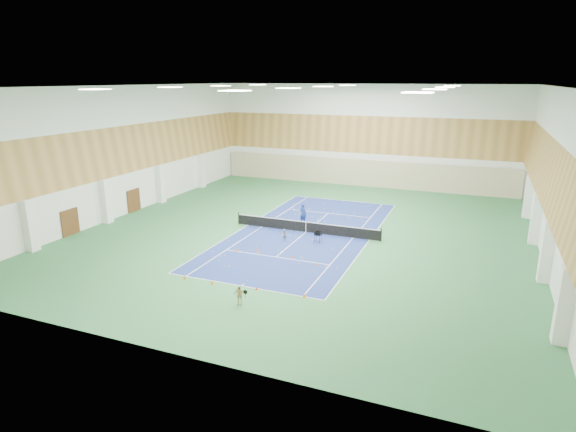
{
  "coord_description": "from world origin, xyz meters",
  "views": [
    {
      "loc": [
        13.15,
        -36.64,
        12.58
      ],
      "look_at": [
        -0.67,
        -2.39,
        2.0
      ],
      "focal_mm": 30.0,
      "sensor_mm": 36.0,
      "label": 1
    }
  ],
  "objects_px": {
    "coach": "(303,214)",
    "ball_cart": "(318,237)",
    "tennis_net": "(306,226)",
    "child_apron": "(239,295)",
    "child_court": "(285,235)"
  },
  "relations": [
    {
      "from": "coach",
      "to": "child_apron",
      "type": "height_order",
      "value": "coach"
    },
    {
      "from": "coach",
      "to": "child_apron",
      "type": "bearing_deg",
      "value": 112.56
    },
    {
      "from": "coach",
      "to": "tennis_net",
      "type": "bearing_deg",
      "value": 130.82
    },
    {
      "from": "tennis_net",
      "to": "coach",
      "type": "height_order",
      "value": "coach"
    },
    {
      "from": "coach",
      "to": "child_court",
      "type": "distance_m",
      "value": 4.99
    },
    {
      "from": "tennis_net",
      "to": "coach",
      "type": "xyz_separation_m",
      "value": [
        -1.1,
        2.28,
        0.39
      ]
    },
    {
      "from": "tennis_net",
      "to": "child_apron",
      "type": "distance_m",
      "value": 14.24
    },
    {
      "from": "coach",
      "to": "child_apron",
      "type": "distance_m",
      "value": 16.63
    },
    {
      "from": "child_apron",
      "to": "ball_cart",
      "type": "bearing_deg",
      "value": 71.31
    },
    {
      "from": "coach",
      "to": "child_apron",
      "type": "xyz_separation_m",
      "value": [
        2.17,
        -16.48,
        -0.36
      ]
    },
    {
      "from": "ball_cart",
      "to": "child_court",
      "type": "bearing_deg",
      "value": -165.25
    },
    {
      "from": "child_court",
      "to": "child_apron",
      "type": "height_order",
      "value": "child_apron"
    },
    {
      "from": "tennis_net",
      "to": "coach",
      "type": "distance_m",
      "value": 2.56
    },
    {
      "from": "tennis_net",
      "to": "child_apron",
      "type": "height_order",
      "value": "child_apron"
    },
    {
      "from": "coach",
      "to": "ball_cart",
      "type": "relative_size",
      "value": 2.1
    }
  ]
}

